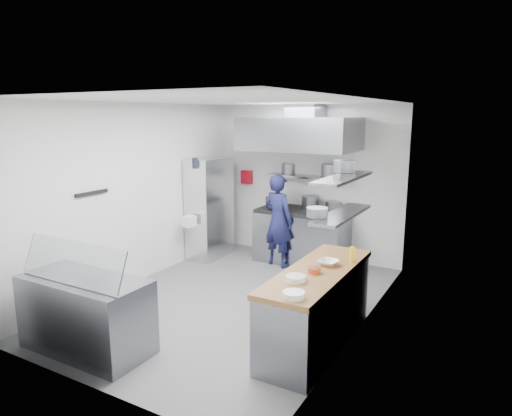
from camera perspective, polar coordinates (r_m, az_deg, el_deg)
The scene contains 36 objects.
floor at distance 6.69m, azimuth -2.58°, elevation -11.47°, with size 5.00×5.00×0.00m, color #515153.
ceiling at distance 6.16m, azimuth -2.82°, elevation 13.28°, with size 5.00×5.00×0.00m, color silver.
wall_back at distance 8.46m, azimuth 6.35°, elevation 3.24°, with size 3.60×0.02×2.80m, color white.
wall_front at distance 4.42m, azimuth -20.24°, elevation -5.09°, with size 3.60×0.02×2.80m, color white.
wall_left at distance 7.38m, azimuth -14.63°, elevation 1.71°, with size 5.00×0.02×2.80m, color white.
wall_right at distance 5.55m, azimuth 13.26°, elevation -1.39°, with size 5.00×0.02×2.80m, color white.
gas_range at distance 8.26m, azimuth 5.74°, elevation -3.70°, with size 1.60×0.80×0.90m, color gray.
cooktop at distance 8.15m, azimuth 5.81°, elevation -0.44°, with size 1.57×0.78×0.06m, color black.
stock_pot_left at distance 8.31m, azimuth 2.16°, elevation 0.77°, with size 0.28×0.28×0.20m, color slate.
stock_pot_mid at distance 8.20m, azimuth 6.79°, elevation 0.69°, with size 0.31×0.31×0.24m, color slate.
stock_pot_right at distance 8.15m, azimuth 9.59°, elevation 0.26°, with size 0.26×0.26×0.16m, color slate.
over_range_shelf at distance 8.26m, azimuth 6.57°, elevation 3.87°, with size 1.60×0.30×0.04m, color gray.
shelf_pot_a at distance 8.61m, azimuth 4.16°, elevation 4.96°, with size 0.27×0.27×0.18m, color slate.
shelf_pot_b at distance 8.23m, azimuth 9.24°, elevation 4.68°, with size 0.31×0.31×0.22m, color slate.
extractor_hood at distance 7.82m, azimuth 5.49°, elevation 9.20°, with size 1.90×1.15×0.55m, color gray.
hood_duct at distance 8.02m, azimuth 6.22°, elevation 11.96°, with size 0.55×0.55×0.24m, color slate.
red_firebox at distance 8.97m, azimuth -1.17°, elevation 3.90°, with size 0.22×0.10×0.26m, color #AB0D1C.
chef at distance 7.93m, azimuth 2.80°, elevation -1.59°, with size 0.59×0.39×1.63m, color #14173E.
wire_rack at distance 8.48m, azimuth -5.82°, elevation -0.00°, with size 0.50×0.90×1.85m, color silver.
rack_bin_a at distance 8.02m, azimuth -8.34°, elevation -1.65°, with size 0.17×0.21×0.19m, color white.
rack_bin_b at distance 8.33m, azimuth -6.28°, elevation 2.40°, with size 0.12×0.16×0.14m, color yellow.
rack_jar at distance 7.94m, azimuth -7.61°, elevation 5.57°, with size 0.10×0.10×0.18m, color black.
knife_strip at distance 6.73m, azimuth -19.85°, elevation 1.77°, with size 0.04×0.55×0.05m, color black.
prep_counter_base at distance 5.41m, azimuth 7.60°, elevation -12.46°, with size 0.62×2.00×0.84m, color gray.
prep_counter_top at distance 5.25m, azimuth 7.73°, elevation -7.96°, with size 0.65×2.04×0.06m, color olive.
plate_stack_a at distance 4.44m, azimuth 4.72°, elevation -10.75°, with size 0.21×0.21×0.06m, color white.
plate_stack_b at distance 4.86m, azimuth 4.99°, elevation -8.76°, with size 0.22×0.22×0.06m, color white.
copper_pan at distance 5.12m, azimuth 7.31°, elevation -7.73°, with size 0.14×0.14×0.06m, color #CD5F3A.
squeeze_bottle at distance 5.56m, azimuth 11.94°, elevation -5.68°, with size 0.06×0.06×0.18m, color yellow.
mixing_bowl at distance 5.41m, azimuth 9.00°, elevation -6.74°, with size 0.24×0.24×0.06m, color white.
wall_shelf_lower at distance 5.29m, azimuth 10.73°, elevation -0.79°, with size 0.30×1.30×0.04m, color gray.
wall_shelf_upper at distance 5.22m, azimuth 10.90°, elevation 3.72°, with size 0.30×1.30×0.04m, color gray.
shelf_pot_c at distance 5.03m, azimuth 7.67°, elevation -0.51°, with size 0.24×0.24×0.10m, color slate.
shelf_pot_d at distance 5.60m, azimuth 10.97°, elevation 5.16°, with size 0.26×0.26×0.14m, color slate.
display_case at distance 5.57m, azimuth -20.46°, elevation -12.33°, with size 1.50×0.70×0.85m, color gray.
display_glass at distance 5.28m, azimuth -21.94°, elevation -6.30°, with size 1.47×0.02×0.45m, color silver.
Camera 1 is at (3.28, -5.21, 2.61)m, focal length 32.00 mm.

